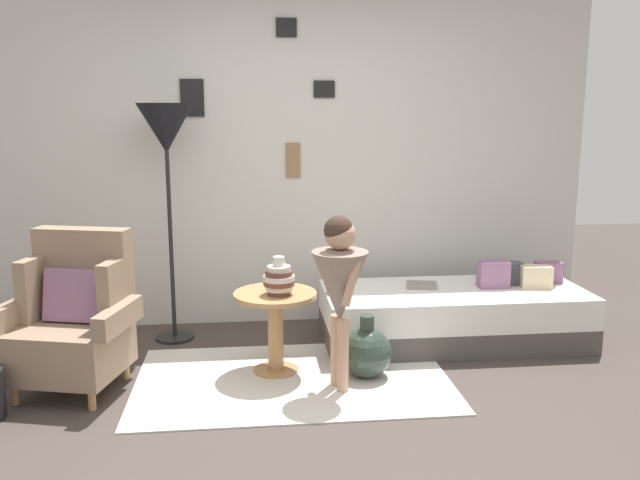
{
  "coord_description": "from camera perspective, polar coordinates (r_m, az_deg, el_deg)",
  "views": [
    {
      "loc": [
        -0.32,
        -3.26,
        1.69
      ],
      "look_at": [
        0.15,
        0.95,
        0.85
      ],
      "focal_mm": 37.07,
      "sensor_mm": 36.0,
      "label": 1
    }
  ],
  "objects": [
    {
      "name": "floor_lamp",
      "position": [
        4.85,
        -13.15,
        8.68
      ],
      "size": [
        0.4,
        0.4,
        1.73
      ],
      "color": "black",
      "rests_on": "ground"
    },
    {
      "name": "demijohn_near",
      "position": [
        4.29,
        4.05,
        -9.63
      ],
      "size": [
        0.32,
        0.32,
        0.41
      ],
      "color": "#2D3D33",
      "rests_on": "ground"
    },
    {
      "name": "pillow_mid",
      "position": [
        5.12,
        18.15,
        -3.02
      ],
      "size": [
        0.23,
        0.15,
        0.16
      ],
      "primitive_type": "cube",
      "rotation": [
        0.0,
        0.0,
        -0.15
      ],
      "color": "beige",
      "rests_on": "daybed"
    },
    {
      "name": "side_table",
      "position": [
        4.29,
        -3.88,
        -6.56
      ],
      "size": [
        0.54,
        0.54,
        0.54
      ],
      "color": "tan",
      "rests_on": "ground"
    },
    {
      "name": "rug",
      "position": [
        4.29,
        -2.35,
        -11.93
      ],
      "size": [
        1.97,
        1.24,
        0.01
      ],
      "primitive_type": "cube",
      "color": "silver",
      "rests_on": "ground"
    },
    {
      "name": "gallery_wall",
      "position": [
        5.24,
        -2.87,
        6.93
      ],
      "size": [
        4.8,
        0.12,
        2.6
      ],
      "color": "beige",
      "rests_on": "ground"
    },
    {
      "name": "daybed",
      "position": [
        4.99,
        11.42,
        -6.41
      ],
      "size": [
        1.9,
        0.81,
        0.4
      ],
      "color": "#4C4742",
      "rests_on": "ground"
    },
    {
      "name": "vase_striped",
      "position": [
        4.17,
        -3.57,
        -3.4
      ],
      "size": [
        0.2,
        0.2,
        0.25
      ],
      "color": "brown",
      "rests_on": "side_table"
    },
    {
      "name": "book_on_daybed",
      "position": [
        4.95,
        8.77,
        -3.87
      ],
      "size": [
        0.25,
        0.21,
        0.03
      ],
      "primitive_type": "cube",
      "rotation": [
        0.0,
        0.0,
        -0.23
      ],
      "color": "gray",
      "rests_on": "daybed"
    },
    {
      "name": "pillow_back",
      "position": [
        5.16,
        16.11,
        -2.78
      ],
      "size": [
        0.16,
        0.12,
        0.17
      ],
      "primitive_type": "cube",
      "rotation": [
        0.0,
        0.0,
        0.01
      ],
      "color": "#474C56",
      "rests_on": "daybed"
    },
    {
      "name": "pillow_extra",
      "position": [
        5.02,
        14.74,
        -2.88
      ],
      "size": [
        0.22,
        0.13,
        0.2
      ],
      "primitive_type": "cube",
      "rotation": [
        0.0,
        0.0,
        -0.04
      ],
      "color": "gray",
      "rests_on": "daybed"
    },
    {
      "name": "person_child",
      "position": [
        3.94,
        1.72,
        -3.54
      ],
      "size": [
        0.34,
        0.34,
        1.08
      ],
      "color": "tan",
      "rests_on": "ground"
    },
    {
      "name": "ground_plane",
      "position": [
        3.68,
        -0.72,
        -16.07
      ],
      "size": [
        12.0,
        12.0,
        0.0
      ],
      "primitive_type": "plane",
      "color": "#423833"
    },
    {
      "name": "armchair",
      "position": [
        4.31,
        -20.45,
        -6.38
      ],
      "size": [
        0.85,
        0.73,
        0.97
      ],
      "color": "tan",
      "rests_on": "ground"
    },
    {
      "name": "pillow_head",
      "position": [
        5.3,
        19.1,
        -2.63
      ],
      "size": [
        0.19,
        0.13,
        0.16
      ],
      "primitive_type": "cube",
      "rotation": [
        0.0,
        0.0,
        -0.03
      ],
      "color": "gray",
      "rests_on": "daybed"
    }
  ]
}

